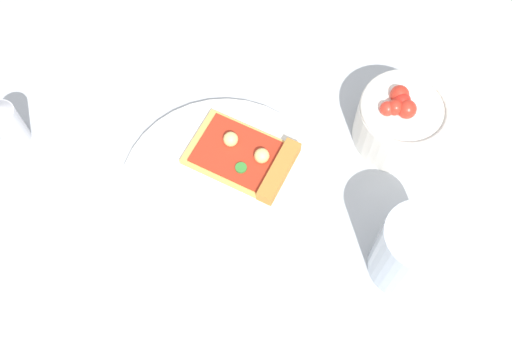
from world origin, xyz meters
The scene contains 6 objects.
ground_plane centered at (0.00, 0.00, 0.00)m, with size 2.40×2.40×0.00m, color #B2B7BC.
plate centered at (0.00, -0.03, 0.01)m, with size 0.26×0.26×0.01m, color white.
pizza_slice_main centered at (-0.05, -0.02, 0.02)m, with size 0.09×0.13×0.03m.
salad_bowl centered at (-0.16, 0.14, 0.04)m, with size 0.11×0.11×0.08m.
soda_glass centered at (0.00, 0.20, 0.05)m, with size 0.08×0.08×0.11m.
pepper_shaker centered at (0.04, -0.31, 0.04)m, with size 0.04×0.04×0.08m.
Camera 1 is at (0.27, 0.14, 0.70)m, focal length 43.61 mm.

